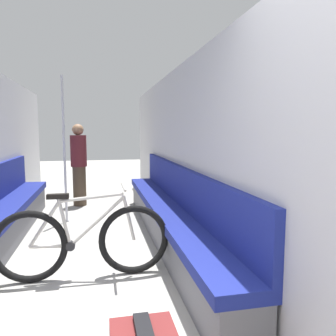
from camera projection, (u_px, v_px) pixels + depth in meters
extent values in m
cube|color=#B2B2B7|center=(189.00, 154.00, 4.13)|extent=(0.10, 8.95, 2.28)
cube|color=#5B5B60|center=(167.00, 227.00, 4.24)|extent=(0.37, 4.71, 0.38)
cube|color=navy|center=(167.00, 208.00, 4.22)|extent=(0.43, 4.71, 0.10)
cube|color=navy|center=(181.00, 185.00, 4.22)|extent=(0.07, 4.71, 0.49)
torus|color=black|center=(30.00, 247.00, 3.06)|extent=(0.70, 0.06, 0.70)
torus|color=black|center=(134.00, 240.00, 3.26)|extent=(0.70, 0.06, 0.70)
cylinder|color=#B7B2A8|center=(50.00, 246.00, 3.09)|extent=(0.37, 0.03, 0.05)
cylinder|color=#B7B2A8|center=(44.00, 225.00, 3.06)|extent=(0.30, 0.03, 0.42)
cylinder|color=#B7B2A8|center=(64.00, 221.00, 3.10)|extent=(0.13, 0.03, 0.49)
cylinder|color=#B7B2A8|center=(97.00, 221.00, 3.16)|extent=(0.53, 0.03, 0.47)
cylinder|color=#B7B2A8|center=(91.00, 198.00, 3.12)|extent=(0.61, 0.03, 0.08)
cylinder|color=#B7B2A8|center=(129.00, 218.00, 3.22)|extent=(0.13, 0.03, 0.46)
cylinder|color=black|center=(70.00, 246.00, 3.13)|extent=(0.09, 0.06, 0.09)
cube|color=black|center=(58.00, 196.00, 3.06)|extent=(0.20, 0.07, 0.04)
cylinder|color=#B7B2A8|center=(123.00, 187.00, 3.18)|extent=(0.02, 0.46, 0.02)
cylinder|color=gray|center=(67.00, 221.00, 5.17)|extent=(0.08, 0.08, 0.01)
cylinder|color=silver|center=(64.00, 150.00, 5.04)|extent=(0.04, 0.04, 2.26)
cylinder|color=#473828|center=(80.00, 186.00, 6.25)|extent=(0.25, 0.25, 0.75)
cylinder|color=#5B1E23|center=(78.00, 151.00, 6.17)|extent=(0.30, 0.30, 0.59)
sphere|color=#936B4C|center=(78.00, 130.00, 6.13)|extent=(0.21, 0.21, 0.21)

